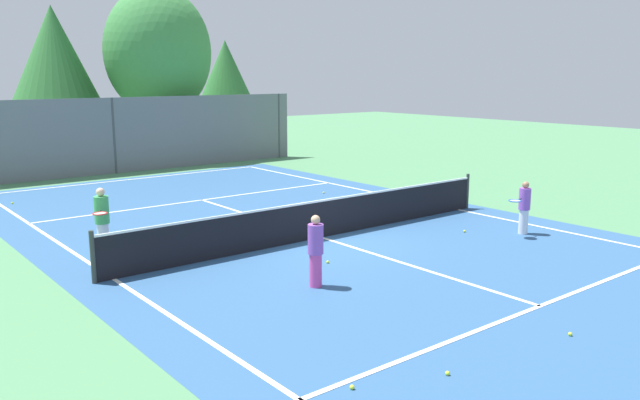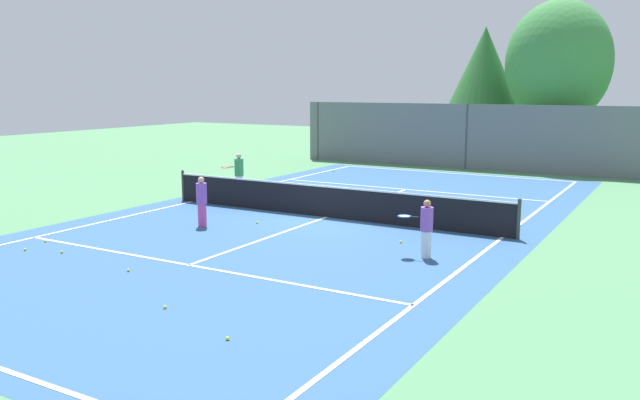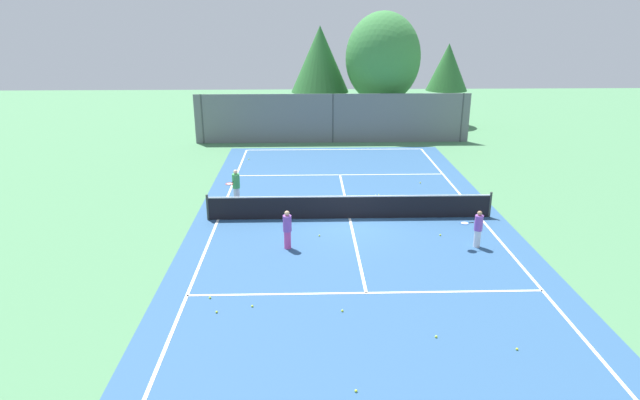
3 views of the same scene
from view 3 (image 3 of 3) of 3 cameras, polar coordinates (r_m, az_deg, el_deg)
ground_plane at (r=22.81m, az=3.13°, el=-1.94°), size 80.00×80.00×0.00m
court_surface at (r=22.81m, az=3.13°, el=-1.93°), size 13.00×25.00×0.01m
tennis_net at (r=22.63m, az=3.15°, el=-0.73°), size 11.90×0.10×1.10m
perimeter_fence at (r=35.86m, az=1.36°, el=8.56°), size 18.00×0.12×3.20m
tree_0 at (r=42.29m, az=13.27°, el=13.40°), size 3.06×3.06×6.03m
tree_1 at (r=38.71m, az=6.62°, el=14.59°), size 5.14×4.86×8.28m
tree_2 at (r=40.36m, az=-0.00°, el=14.56°), size 4.20×4.20×7.30m
player_0 at (r=24.57m, az=-8.81°, el=1.44°), size 0.61×0.91×1.58m
player_1 at (r=20.63m, az=16.23°, el=-2.88°), size 0.88×0.41×1.41m
player_2 at (r=19.72m, az=-3.45°, el=-3.09°), size 0.31×0.31×1.46m
ball_crate at (r=24.59m, az=6.03°, el=0.02°), size 0.37×0.39×0.43m
tennis_ball_0 at (r=32.13m, az=-7.49°, el=4.28°), size 0.07×0.07×0.07m
tennis_ball_1 at (r=13.13m, az=3.80°, el=-19.37°), size 0.07×0.07×0.07m
tennis_ball_2 at (r=21.54m, az=12.52°, el=-3.61°), size 0.07×0.07×0.07m
tennis_ball_3 at (r=16.01m, az=2.36°, el=-11.54°), size 0.07×0.07×0.07m
tennis_ball_4 at (r=24.38m, az=-9.77°, el=-0.70°), size 0.07×0.07×0.07m
tennis_ball_5 at (r=20.98m, az=-0.07°, el=-3.75°), size 0.07×0.07×0.07m
tennis_ball_6 at (r=16.98m, az=-11.48°, el=-10.02°), size 0.07×0.07×0.07m
tennis_ball_7 at (r=16.22m, az=-10.81°, el=-11.48°), size 0.07×0.07×0.07m
tennis_ball_8 at (r=15.20m, az=12.11°, el=-13.85°), size 0.07×0.07×0.07m
tennis_ball_9 at (r=15.27m, az=19.98°, el=-14.50°), size 0.07×0.07×0.07m
tennis_ball_10 at (r=16.35m, az=-7.13°, el=-11.00°), size 0.07×0.07×0.07m
tennis_ball_11 at (r=25.14m, az=-4.96°, el=0.13°), size 0.07×0.07×0.07m
tennis_ball_12 at (r=25.22m, az=12.29°, el=-0.19°), size 0.07×0.07×0.07m
tennis_ball_13 at (r=27.87m, az=10.49°, el=1.79°), size 0.07×0.07×0.07m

